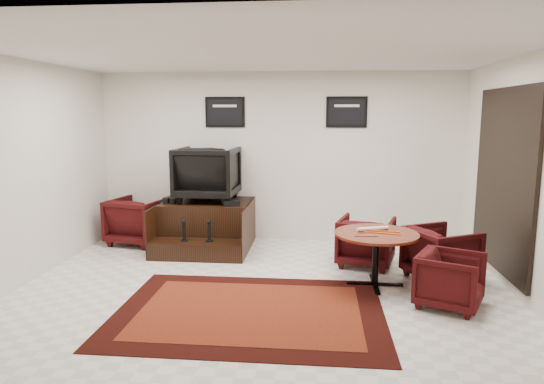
% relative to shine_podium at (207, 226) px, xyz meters
% --- Properties ---
extents(ground, '(6.00, 6.00, 0.00)m').
position_rel_shine_podium_xyz_m(ground, '(1.11, -1.89, -0.34)').
color(ground, white).
rests_on(ground, ground).
extents(room_shell, '(6.02, 5.02, 2.81)m').
position_rel_shine_podium_xyz_m(room_shell, '(1.52, -1.77, 1.45)').
color(room_shell, silver).
rests_on(room_shell, ground).
extents(area_rug, '(2.89, 2.17, 0.01)m').
position_rel_shine_podium_xyz_m(area_rug, '(1.05, -2.51, -0.33)').
color(area_rug, black).
rests_on(area_rug, ground).
extents(shine_podium, '(1.42, 1.47, 0.73)m').
position_rel_shine_podium_xyz_m(shine_podium, '(0.00, 0.00, 0.00)').
color(shine_podium, black).
rests_on(shine_podium, ground).
extents(shine_chair, '(0.96, 0.90, 0.97)m').
position_rel_shine_podium_xyz_m(shine_chair, '(0.00, 0.15, 0.88)').
color(shine_chair, black).
rests_on(shine_chair, shine_podium).
extents(shoes_pair, '(0.26, 0.28, 0.09)m').
position_rel_shine_podium_xyz_m(shoes_pair, '(-0.52, -0.09, 0.44)').
color(shoes_pair, black).
rests_on(shoes_pair, shine_podium).
extents(polish_kit, '(0.27, 0.21, 0.08)m').
position_rel_shine_podium_xyz_m(polish_kit, '(0.46, -0.26, 0.44)').
color(polish_kit, black).
rests_on(polish_kit, shine_podium).
extents(umbrella_black, '(0.30, 0.11, 0.80)m').
position_rel_shine_podium_xyz_m(umbrella_black, '(-0.81, -0.19, 0.06)').
color(umbrella_black, black).
rests_on(umbrella_black, ground).
extents(umbrella_hooked, '(0.29, 0.11, 0.78)m').
position_rel_shine_podium_xyz_m(umbrella_hooked, '(-0.84, -0.03, 0.05)').
color(umbrella_hooked, black).
rests_on(umbrella_hooked, ground).
extents(armchair_side, '(0.96, 0.92, 0.84)m').
position_rel_shine_podium_xyz_m(armchair_side, '(-1.18, 0.11, 0.08)').
color(armchair_side, black).
rests_on(armchair_side, ground).
extents(meeting_table, '(1.03, 1.03, 0.68)m').
position_rel_shine_podium_xyz_m(meeting_table, '(2.50, -1.54, 0.25)').
color(meeting_table, '#4E1C0B').
rests_on(meeting_table, ground).
extents(table_chair_back, '(0.89, 0.86, 0.76)m').
position_rel_shine_podium_xyz_m(table_chair_back, '(2.46, -0.71, 0.04)').
color(table_chair_back, black).
rests_on(table_chair_back, ground).
extents(table_chair_window, '(0.96, 0.98, 0.76)m').
position_rel_shine_podium_xyz_m(table_chair_window, '(3.37, -1.24, 0.04)').
color(table_chair_window, black).
rests_on(table_chair_window, ground).
extents(table_chair_corner, '(0.84, 0.86, 0.68)m').
position_rel_shine_podium_xyz_m(table_chair_corner, '(3.25, -2.15, -0.00)').
color(table_chair_corner, black).
rests_on(table_chair_corner, ground).
extents(paper_roll, '(0.41, 0.20, 0.05)m').
position_rel_shine_podium_xyz_m(paper_roll, '(2.46, -1.43, 0.36)').
color(paper_roll, silver).
rests_on(paper_roll, meeting_table).
extents(table_clutter, '(0.57, 0.32, 0.01)m').
position_rel_shine_podium_xyz_m(table_clutter, '(2.53, -1.56, 0.34)').
color(table_clutter, orange).
rests_on(table_clutter, meeting_table).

